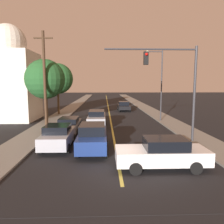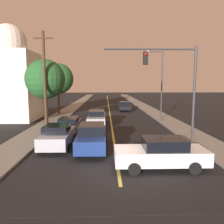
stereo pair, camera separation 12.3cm
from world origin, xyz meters
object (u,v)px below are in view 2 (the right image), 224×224
(car_near_lane_front, at_px, (92,137))
(car_outer_lane_front, at_px, (58,136))
(car_outer_lane_second, at_px, (69,124))
(car_far_oncoming, at_px, (124,106))
(tree_left_far, at_px, (58,79))
(car_crossing_right, at_px, (161,153))
(domed_building_left, at_px, (11,78))
(car_near_lane_second, at_px, (97,118))
(tree_left_near, at_px, (45,79))
(traffic_signal_mast, at_px, (174,76))
(streetlamp_right, at_px, (158,77))
(utility_pole_left, at_px, (45,80))

(car_near_lane_front, distance_m, car_outer_lane_front, 2.44)
(car_near_lane_front, bearing_deg, car_outer_lane_second, 113.55)
(car_far_oncoming, relative_size, tree_left_far, 0.63)
(car_crossing_right, relative_size, domed_building_left, 0.42)
(car_near_lane_second, distance_m, car_far_oncoming, 13.51)
(car_far_oncoming, bearing_deg, car_crossing_right, 89.51)
(tree_left_far, bearing_deg, car_far_oncoming, 24.31)
(car_outer_lane_front, xyz_separation_m, tree_left_far, (-3.26, 16.03, 4.17))
(car_far_oncoming, height_order, tree_left_near, tree_left_near)
(car_far_oncoming, height_order, car_crossing_right, car_crossing_right)
(traffic_signal_mast, xyz_separation_m, streetlamp_right, (1.06, 8.92, 0.27))
(traffic_signal_mast, bearing_deg, domed_building_left, 145.83)
(car_near_lane_front, height_order, car_far_oncoming, car_near_lane_front)
(car_near_lane_second, height_order, car_crossing_right, car_near_lane_second)
(utility_pole_left, height_order, tree_left_far, utility_pole_left)
(car_crossing_right, relative_size, utility_pole_left, 0.54)
(car_outer_lane_second, xyz_separation_m, domed_building_left, (-7.88, 7.16, 4.27))
(car_outer_lane_second, bearing_deg, traffic_signal_mast, -24.39)
(car_near_lane_front, height_order, tree_left_far, tree_left_far)
(car_near_lane_front, bearing_deg, streetlamp_right, 57.61)
(car_outer_lane_second, bearing_deg, streetlamp_right, 30.07)
(utility_pole_left, relative_size, domed_building_left, 0.78)
(car_crossing_right, bearing_deg, car_near_lane_front, 49.88)
(car_far_oncoming, xyz_separation_m, car_crossing_right, (-0.21, -24.09, 0.03))
(car_near_lane_second, relative_size, car_far_oncoming, 1.18)
(utility_pole_left, bearing_deg, tree_left_far, 96.05)
(tree_left_far, relative_size, domed_building_left, 0.63)
(car_near_lane_front, distance_m, car_far_oncoming, 21.34)
(car_outer_lane_front, distance_m, tree_left_near, 8.43)
(car_near_lane_second, bearing_deg, car_crossing_right, -71.72)
(traffic_signal_mast, bearing_deg, car_far_oncoming, 95.35)
(car_far_oncoming, bearing_deg, utility_pole_left, 61.41)
(car_near_lane_front, height_order, utility_pole_left, utility_pole_left)
(car_outer_lane_front, distance_m, car_outer_lane_second, 4.71)
(tree_left_near, bearing_deg, car_outer_lane_front, -69.81)
(tree_left_near, bearing_deg, car_near_lane_second, 4.22)
(car_far_oncoming, height_order, tree_left_far, tree_left_far)
(utility_pole_left, relative_size, tree_left_near, 1.33)
(traffic_signal_mast, xyz_separation_m, utility_pole_left, (-10.13, 3.97, -0.20))
(car_outer_lane_second, distance_m, streetlamp_right, 11.39)
(tree_left_near, relative_size, domed_building_left, 0.59)
(car_near_lane_second, relative_size, streetlamp_right, 0.67)
(utility_pole_left, xyz_separation_m, tree_left_near, (-0.49, 1.98, 0.10))
(car_near_lane_front, height_order, car_crossing_right, car_near_lane_front)
(streetlamp_right, bearing_deg, traffic_signal_mast, -96.81)
(car_near_lane_front, xyz_separation_m, traffic_signal_mast, (5.69, 1.73, 3.91))
(car_near_lane_second, xyz_separation_m, car_crossing_right, (3.68, -11.15, -0.08))
(traffic_signal_mast, bearing_deg, utility_pole_left, 158.58)
(car_crossing_right, xyz_separation_m, utility_pole_left, (-8.12, 8.81, 3.82))
(car_outer_lane_second, bearing_deg, car_far_oncoming, 68.22)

